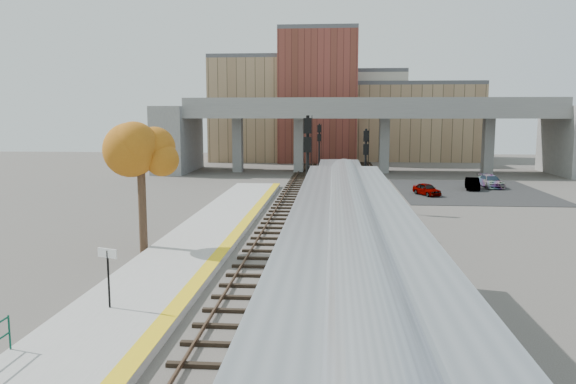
% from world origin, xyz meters
% --- Properties ---
extents(ground, '(160.00, 160.00, 0.00)m').
position_xyz_m(ground, '(0.00, 0.00, 0.00)').
color(ground, '#47423D').
rests_on(ground, ground).
extents(platform, '(4.50, 60.00, 0.35)m').
position_xyz_m(platform, '(-7.25, 0.00, 0.17)').
color(platform, '#9E9E99').
rests_on(platform, ground).
extents(yellow_strip, '(0.70, 60.00, 0.01)m').
position_xyz_m(yellow_strip, '(-5.35, 0.00, 0.35)').
color(yellow_strip, yellow).
rests_on(yellow_strip, platform).
extents(tracks, '(10.70, 95.00, 0.25)m').
position_xyz_m(tracks, '(0.93, 12.50, 0.08)').
color(tracks, black).
rests_on(tracks, ground).
extents(overpass, '(54.00, 12.00, 9.50)m').
position_xyz_m(overpass, '(4.92, 45.00, 5.81)').
color(overpass, slate).
rests_on(overpass, ground).
extents(buildings_far, '(43.00, 21.00, 20.60)m').
position_xyz_m(buildings_far, '(1.26, 66.57, 7.88)').
color(buildings_far, '#A0825D').
rests_on(buildings_far, ground).
extents(parking_lot, '(14.00, 18.00, 0.04)m').
position_xyz_m(parking_lot, '(14.00, 28.00, 0.02)').
color(parking_lot, black).
rests_on(parking_lot, ground).
extents(locomotive, '(3.02, 19.05, 4.10)m').
position_xyz_m(locomotive, '(1.00, 7.74, 2.28)').
color(locomotive, '#A8AAB2').
rests_on(locomotive, ground).
extents(coach, '(3.03, 25.00, 5.00)m').
position_xyz_m(coach, '(1.00, -14.87, 2.80)').
color(coach, '#A8AAB2').
rests_on(coach, ground).
extents(signal_mast_near, '(0.60, 0.64, 7.49)m').
position_xyz_m(signal_mast_near, '(-1.10, 7.51, 3.79)').
color(signal_mast_near, '#9E9E99').
rests_on(signal_mast_near, ground).
extents(signal_mast_mid, '(0.60, 0.64, 6.45)m').
position_xyz_m(signal_mast_mid, '(3.00, 15.54, 3.08)').
color(signal_mast_mid, '#9E9E99').
rests_on(signal_mast_mid, ground).
extents(signal_mast_far, '(0.60, 0.64, 6.45)m').
position_xyz_m(signal_mast_far, '(-1.10, 35.95, 3.08)').
color(signal_mast_far, '#9E9E99').
rests_on(signal_mast_far, ground).
extents(station_sign, '(0.86, 0.37, 2.27)m').
position_xyz_m(station_sign, '(-7.82, -8.07, 1.98)').
color(station_sign, black).
rests_on(station_sign, platform).
extents(tree, '(3.60, 3.60, 7.28)m').
position_xyz_m(tree, '(-9.84, 1.65, 5.40)').
color(tree, '#382619').
rests_on(tree, ground).
extents(car_a, '(2.56, 3.54, 1.12)m').
position_xyz_m(car_a, '(9.25, 24.83, 0.60)').
color(car_a, '#99999E').
rests_on(car_a, parking_lot).
extents(car_b, '(1.80, 3.74, 1.18)m').
position_xyz_m(car_b, '(14.43, 29.17, 0.63)').
color(car_b, '#99999E').
rests_on(car_b, parking_lot).
extents(car_c, '(2.13, 4.49, 1.26)m').
position_xyz_m(car_c, '(16.70, 30.97, 0.67)').
color(car_c, '#99999E').
rests_on(car_c, parking_lot).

